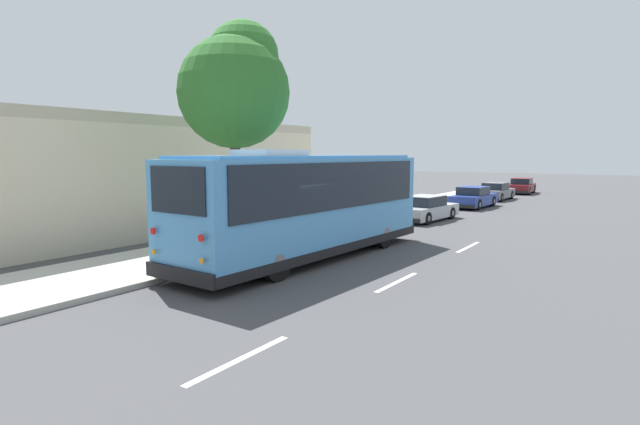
{
  "coord_description": "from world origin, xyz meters",
  "views": [
    {
      "loc": [
        -12.18,
        -9.19,
        3.37
      ],
      "look_at": [
        2.37,
        0.62,
        1.3
      ],
      "focal_mm": 28.0,
      "sensor_mm": 36.0,
      "label": 1
    }
  ],
  "objects_px": {
    "parked_sedan_blue": "(473,198)",
    "parked_sedan_gray": "(496,192)",
    "sign_post_near": "(152,245)",
    "sign_post_far": "(201,241)",
    "parked_sedan_maroon": "(522,186)",
    "shuttle_bus": "(308,201)",
    "parked_sedan_silver": "(425,209)",
    "street_tree": "(236,85)"
  },
  "relations": [
    {
      "from": "parked_sedan_blue",
      "to": "parked_sedan_gray",
      "type": "distance_m",
      "value": 6.23
    },
    {
      "from": "sign_post_near",
      "to": "sign_post_far",
      "type": "distance_m",
      "value": 1.72
    },
    {
      "from": "parked_sedan_maroon",
      "to": "sign_post_far",
      "type": "xyz_separation_m",
      "value": [
        -34.91,
        1.54,
        0.21
      ]
    },
    {
      "from": "shuttle_bus",
      "to": "sign_post_near",
      "type": "distance_m",
      "value": 5.08
    },
    {
      "from": "parked_sedan_silver",
      "to": "sign_post_far",
      "type": "distance_m",
      "value": 13.85
    },
    {
      "from": "parked_sedan_blue",
      "to": "parked_sedan_maroon",
      "type": "relative_size",
      "value": 1.02
    },
    {
      "from": "shuttle_bus",
      "to": "street_tree",
      "type": "bearing_deg",
      "value": 95.63
    },
    {
      "from": "parked_sedan_maroon",
      "to": "sign_post_near",
      "type": "xyz_separation_m",
      "value": [
        -36.63,
        1.54,
        0.34
      ]
    },
    {
      "from": "parked_sedan_gray",
      "to": "parked_sedan_silver",
      "type": "bearing_deg",
      "value": -178.12
    },
    {
      "from": "parked_sedan_blue",
      "to": "parked_sedan_maroon",
      "type": "xyz_separation_m",
      "value": [
        13.55,
        -0.0,
        -0.01
      ]
    },
    {
      "from": "parked_sedan_gray",
      "to": "sign_post_near",
      "type": "relative_size",
      "value": 2.86
    },
    {
      "from": "parked_sedan_maroon",
      "to": "parked_sedan_blue",
      "type": "bearing_deg",
      "value": 176.58
    },
    {
      "from": "sign_post_far",
      "to": "parked_sedan_maroon",
      "type": "bearing_deg",
      "value": -2.52
    },
    {
      "from": "shuttle_bus",
      "to": "sign_post_near",
      "type": "height_order",
      "value": "shuttle_bus"
    },
    {
      "from": "shuttle_bus",
      "to": "street_tree",
      "type": "height_order",
      "value": "street_tree"
    },
    {
      "from": "parked_sedan_maroon",
      "to": "street_tree",
      "type": "distance_m",
      "value": 32.65
    },
    {
      "from": "street_tree",
      "to": "shuttle_bus",
      "type": "bearing_deg",
      "value": -86.48
    },
    {
      "from": "shuttle_bus",
      "to": "street_tree",
      "type": "xyz_separation_m",
      "value": [
        -0.18,
        2.88,
        3.82
      ]
    },
    {
      "from": "parked_sedan_silver",
      "to": "parked_sedan_gray",
      "type": "xyz_separation_m",
      "value": [
        13.81,
        0.11,
        0.0
      ]
    },
    {
      "from": "parked_sedan_gray",
      "to": "parked_sedan_maroon",
      "type": "distance_m",
      "value": 7.33
    },
    {
      "from": "parked_sedan_silver",
      "to": "sign_post_near",
      "type": "xyz_separation_m",
      "value": [
        -15.5,
        1.38,
        0.36
      ]
    },
    {
      "from": "parked_sedan_gray",
      "to": "sign_post_near",
      "type": "distance_m",
      "value": 29.34
    },
    {
      "from": "shuttle_bus",
      "to": "parked_sedan_silver",
      "type": "bearing_deg",
      "value": 4.29
    },
    {
      "from": "parked_sedan_maroon",
      "to": "sign_post_near",
      "type": "bearing_deg",
      "value": 174.19
    },
    {
      "from": "parked_sedan_silver",
      "to": "parked_sedan_maroon",
      "type": "bearing_deg",
      "value": 4.12
    },
    {
      "from": "parked_sedan_blue",
      "to": "street_tree",
      "type": "xyz_separation_m",
      "value": [
        -18.6,
        2.62,
        5.07
      ]
    },
    {
      "from": "shuttle_bus",
      "to": "sign_post_far",
      "type": "relative_size",
      "value": 8.09
    },
    {
      "from": "shuttle_bus",
      "to": "sign_post_near",
      "type": "relative_size",
      "value": 6.76
    },
    {
      "from": "parked_sedan_silver",
      "to": "parked_sedan_maroon",
      "type": "xyz_separation_m",
      "value": [
        21.13,
        -0.15,
        0.03
      ]
    },
    {
      "from": "parked_sedan_silver",
      "to": "sign_post_far",
      "type": "relative_size",
      "value": 3.55
    },
    {
      "from": "sign_post_far",
      "to": "street_tree",
      "type": "bearing_deg",
      "value": 21.39
    },
    {
      "from": "parked_sedan_maroon",
      "to": "parked_sedan_silver",
      "type": "bearing_deg",
      "value": 176.18
    },
    {
      "from": "parked_sedan_silver",
      "to": "parked_sedan_gray",
      "type": "height_order",
      "value": "parked_sedan_gray"
    },
    {
      "from": "parked_sedan_blue",
      "to": "parked_sedan_gray",
      "type": "xyz_separation_m",
      "value": [
        6.22,
        0.26,
        -0.03
      ]
    },
    {
      "from": "shuttle_bus",
      "to": "parked_sedan_blue",
      "type": "xyz_separation_m",
      "value": [
        18.42,
        0.26,
        -1.26
      ]
    },
    {
      "from": "parked_sedan_silver",
      "to": "parked_sedan_blue",
      "type": "height_order",
      "value": "parked_sedan_blue"
    },
    {
      "from": "shuttle_bus",
      "to": "sign_post_far",
      "type": "height_order",
      "value": "shuttle_bus"
    },
    {
      "from": "parked_sedan_blue",
      "to": "parked_sedan_gray",
      "type": "height_order",
      "value": "parked_sedan_blue"
    },
    {
      "from": "parked_sedan_maroon",
      "to": "parked_sedan_gray",
      "type": "bearing_deg",
      "value": 174.51
    },
    {
      "from": "parked_sedan_gray",
      "to": "street_tree",
      "type": "height_order",
      "value": "street_tree"
    },
    {
      "from": "parked_sedan_blue",
      "to": "sign_post_far",
      "type": "xyz_separation_m",
      "value": [
        -21.37,
        1.53,
        0.2
      ]
    },
    {
      "from": "parked_sedan_blue",
      "to": "sign_post_far",
      "type": "height_order",
      "value": "sign_post_far"
    }
  ]
}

